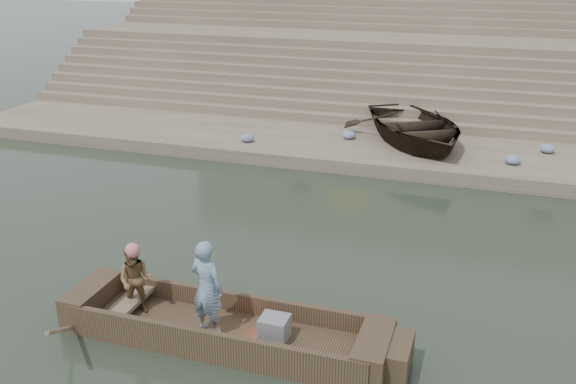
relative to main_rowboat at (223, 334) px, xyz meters
The scene contains 12 objects.
ground 3.54m from the main_rowboat, 51.76° to the left, with size 120.00×120.00×0.00m, color #263124.
lower_landing 11.00m from the main_rowboat, 78.52° to the left, with size 32.00×4.00×0.40m, color gray.
mid_landing 18.45m from the main_rowboat, 83.17° to the left, with size 32.00×3.00×2.80m, color gray.
upper_landing 25.49m from the main_rowboat, 85.05° to the left, with size 32.00×3.00×5.20m, color gray.
ghat_steps 20.16m from the main_rowboat, 83.74° to the left, with size 32.00×11.00×5.20m.
main_rowboat is the anchor object (origin of this frame).
rowboat_trim 0.29m from the main_rowboat, ahead, with size 6.04×2.63×1.93m.
standing_man 0.97m from the main_rowboat, 143.99° to the right, with size 0.61×0.40×1.66m, color #225480.
rowing_man 1.79m from the main_rowboat, behind, with size 0.61×0.48×1.26m, color #287A3D.
television 0.95m from the main_rowboat, ahead, with size 0.46×0.42×0.40m.
beached_rowboat 11.52m from the main_rowboat, 81.78° to the left, with size 3.66×5.13×1.06m, color #2D2116.
cloth_bundles 11.18m from the main_rowboat, 74.55° to the left, with size 12.37×2.18×0.26m.
Camera 1 is at (1.67, -11.05, 6.18)m, focal length 39.41 mm.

